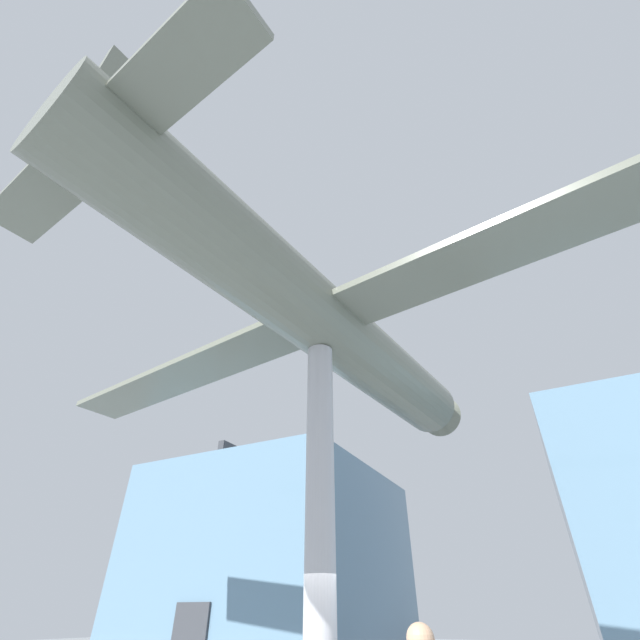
% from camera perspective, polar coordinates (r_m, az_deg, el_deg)
% --- Properties ---
extents(glass_pavilion_left, '(11.86, 12.92, 9.43)m').
position_cam_1_polar(glass_pavilion_left, '(27.77, -5.72, -29.18)').
color(glass_pavilion_left, '#60849E').
rests_on(glass_pavilion_left, ground_plane).
extents(support_pylon_central, '(0.62, 0.62, 7.42)m').
position_cam_1_polar(support_pylon_central, '(9.60, -0.00, -23.55)').
color(support_pylon_central, '#B7B7BC').
rests_on(support_pylon_central, ground_plane).
extents(suspended_airplane, '(21.26, 15.92, 3.44)m').
position_cam_1_polar(suspended_airplane, '(11.57, 0.52, -0.36)').
color(suspended_airplane, slate).
rests_on(suspended_airplane, support_pylon_central).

